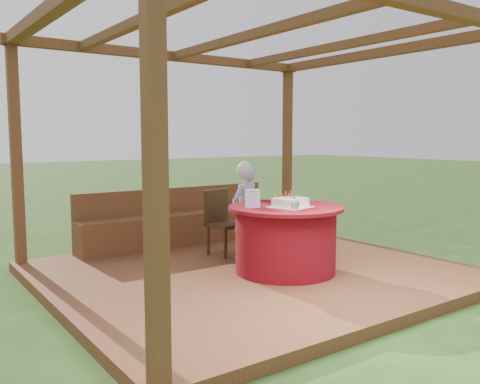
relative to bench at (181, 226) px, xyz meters
name	(u,v)px	position (x,y,z in m)	size (l,w,h in m)	color
ground	(252,279)	(0.00, -1.72, -0.38)	(60.00, 60.00, 0.00)	#234416
deck	(252,274)	(0.00, -1.72, -0.32)	(4.50, 4.00, 0.12)	brown
pergola	(253,69)	(0.00, -1.72, 2.02)	(4.50, 4.00, 2.72)	brown
bench	(181,226)	(0.00, 0.00, 0.00)	(3.00, 0.42, 0.80)	brown
table	(285,239)	(0.23, -2.03, 0.12)	(1.29, 1.29, 0.76)	maroon
chair	(222,219)	(0.12, -0.88, 0.19)	(0.46, 0.46, 0.85)	#382512
elderly_woman	(245,209)	(0.26, -1.21, 0.36)	(0.49, 0.39, 1.23)	#8CAACF
birthday_cake	(290,202)	(0.21, -2.13, 0.54)	(0.46, 0.46, 0.18)	white
gift_bag	(253,198)	(-0.14, -1.91, 0.59)	(0.14, 0.09, 0.20)	#EE9ACC
drinking_glass	(295,206)	(0.13, -2.31, 0.53)	(0.09, 0.09, 0.09)	white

